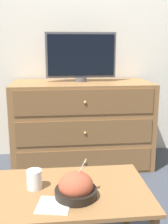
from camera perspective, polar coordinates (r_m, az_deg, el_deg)
name	(u,v)px	position (r m, az deg, el deg)	size (l,w,h in m)	color
ground_plane	(90,151)	(3.08, 1.17, -7.88)	(12.00, 12.00, 0.00)	#383D47
wall_back	(90,26)	(2.90, 1.23, 17.01)	(12.00, 0.05, 2.60)	silver
dresser	(82,124)	(2.64, -0.45, -2.42)	(1.26, 0.58, 0.79)	olive
tv	(81,56)	(2.60, -0.65, 11.32)	(0.64, 0.11, 0.44)	#515156
coffee_table	(61,200)	(1.51, -4.73, -17.35)	(0.90, 0.54, 0.40)	olive
takeout_bowl	(76,188)	(1.39, -1.66, -15.09)	(0.20, 0.20, 0.18)	black
drink_cup	(34,180)	(1.49, -10.05, -13.52)	(0.08, 0.08, 0.10)	white
napkin	(54,205)	(1.35, -6.19, -18.31)	(0.17, 0.17, 0.00)	silver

